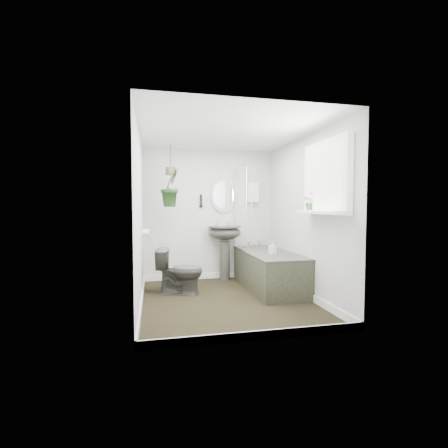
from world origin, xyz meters
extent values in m
cube|color=black|center=(0.00, 0.00, -0.01)|extent=(2.30, 2.80, 0.02)
cube|color=white|center=(0.00, 0.00, 2.31)|extent=(2.30, 2.80, 0.02)
cube|color=silver|center=(0.00, 1.41, 1.15)|extent=(2.30, 0.02, 2.30)
cube|color=silver|center=(0.00, -1.41, 1.15)|extent=(2.30, 0.02, 2.30)
cube|color=silver|center=(-1.16, 0.00, 1.15)|extent=(0.02, 2.80, 2.30)
cube|color=silver|center=(1.16, 0.00, 1.15)|extent=(0.02, 2.80, 2.30)
cube|color=white|center=(0.00, 0.00, 0.05)|extent=(2.30, 2.80, 0.10)
cube|color=white|center=(0.80, 1.34, 1.55)|extent=(0.20, 0.10, 0.35)
ellipsoid|color=beige|center=(0.25, 1.37, 1.50)|extent=(0.46, 0.03, 0.62)
cylinder|color=black|center=(-0.15, 1.36, 1.40)|extent=(0.04, 0.04, 0.22)
cylinder|color=white|center=(-1.10, 0.70, 0.90)|extent=(0.11, 0.11, 0.11)
cube|color=white|center=(1.09, -0.70, 1.65)|extent=(0.08, 1.00, 0.90)
cube|color=white|center=(1.02, -0.70, 1.23)|extent=(0.18, 1.00, 0.04)
cube|color=white|center=(1.04, -0.70, 1.65)|extent=(0.01, 0.86, 0.76)
imported|color=#373730|center=(-0.60, 0.48, 0.34)|extent=(0.73, 0.52, 0.68)
imported|color=black|center=(1.05, -0.40, 1.36)|extent=(0.25, 0.23, 0.22)
imported|color=black|center=(-0.70, 0.95, 1.61)|extent=(0.43, 0.44, 0.63)
imported|color=black|center=(0.77, 0.27, 0.68)|extent=(0.11, 0.11, 0.20)
cylinder|color=brown|center=(-0.70, 0.95, 1.86)|extent=(0.16, 0.16, 0.12)
camera|label=1|loc=(-0.97, -4.32, 1.30)|focal=26.00mm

